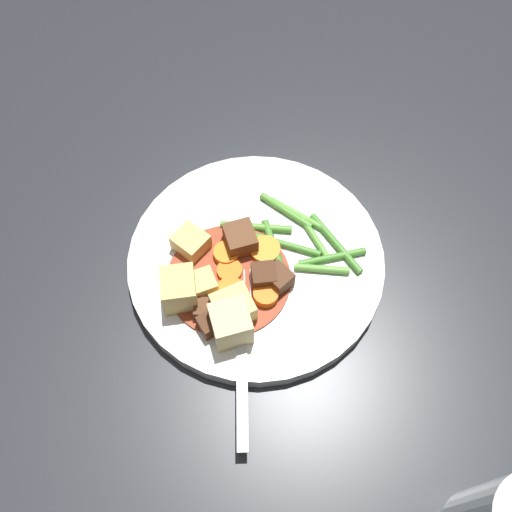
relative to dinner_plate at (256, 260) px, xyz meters
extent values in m
plane|color=#26282D|center=(0.00, 0.00, -0.01)|extent=(3.00, 3.00, 0.00)
cylinder|color=white|center=(0.00, 0.00, 0.00)|extent=(0.26, 0.26, 0.02)
cylinder|color=#93381E|center=(0.04, 0.01, 0.01)|extent=(0.12, 0.12, 0.00)
cylinder|color=orange|center=(0.03, 0.01, 0.01)|extent=(0.03, 0.03, 0.01)
cylinder|color=orange|center=(0.03, -0.01, 0.01)|extent=(0.04, 0.04, 0.01)
cylinder|color=orange|center=(0.04, 0.03, 0.01)|extent=(0.04, 0.04, 0.01)
cylinder|color=orange|center=(-0.01, 0.00, 0.01)|extent=(0.03, 0.03, 0.01)
cylinder|color=orange|center=(0.01, 0.05, 0.01)|extent=(0.04, 0.04, 0.01)
cube|color=#DBBC6B|center=(0.06, -0.04, 0.02)|extent=(0.04, 0.04, 0.02)
cube|color=#EAD68C|center=(0.05, 0.07, 0.03)|extent=(0.04, 0.04, 0.04)
cube|color=#DBBC6B|center=(0.05, 0.05, 0.02)|extent=(0.04, 0.03, 0.03)
cube|color=#DBBC6B|center=(0.06, 0.01, 0.02)|extent=(0.02, 0.03, 0.02)
cube|color=#DBBC6B|center=(0.09, 0.01, 0.03)|extent=(0.04, 0.04, 0.04)
cube|color=brown|center=(0.01, -0.02, 0.02)|extent=(0.03, 0.04, 0.03)
cube|color=#4C2B19|center=(0.01, 0.03, 0.02)|extent=(0.03, 0.03, 0.02)
cube|color=#56331E|center=(-0.01, 0.04, 0.02)|extent=(0.03, 0.03, 0.02)
cube|color=#4C2B19|center=(0.07, 0.05, 0.02)|extent=(0.03, 0.02, 0.02)
cube|color=#56331E|center=(0.07, 0.04, 0.02)|extent=(0.02, 0.02, 0.02)
cylinder|color=#4C8E33|center=(-0.08, 0.02, 0.01)|extent=(0.02, 0.08, 0.01)
cylinder|color=#4C8E33|center=(-0.02, 0.00, 0.01)|extent=(0.02, 0.07, 0.01)
cylinder|color=#4C8E33|center=(-0.03, 0.00, 0.01)|extent=(0.06, 0.06, 0.01)
cylinder|color=#599E38|center=(-0.05, -0.04, 0.01)|extent=(0.04, 0.06, 0.01)
cylinder|color=#599E38|center=(-0.01, -0.03, 0.01)|extent=(0.07, 0.04, 0.01)
cylinder|color=#4C8E33|center=(-0.07, 0.03, 0.01)|extent=(0.07, 0.02, 0.01)
cylinder|color=#66AD42|center=(-0.06, -0.03, 0.01)|extent=(0.04, 0.06, 0.01)
cylinder|color=#66AD42|center=(-0.06, 0.01, 0.01)|extent=(0.01, 0.06, 0.01)
cylinder|color=#66AD42|center=(-0.05, 0.04, 0.01)|extent=(0.05, 0.03, 0.01)
cube|color=silver|center=(0.07, 0.12, 0.01)|extent=(0.05, 0.11, 0.00)
cube|color=silver|center=(0.04, 0.06, 0.01)|extent=(0.03, 0.03, 0.00)
cylinder|color=silver|center=(0.02, 0.03, 0.01)|extent=(0.02, 0.04, 0.00)
cylinder|color=silver|center=(0.03, 0.03, 0.01)|extent=(0.02, 0.04, 0.00)
cylinder|color=silver|center=(0.03, 0.03, 0.01)|extent=(0.02, 0.04, 0.00)
cylinder|color=silver|center=(0.04, 0.03, 0.01)|extent=(0.02, 0.04, 0.00)
camera|label=1|loc=(0.11, 0.25, 0.49)|focal=38.10mm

